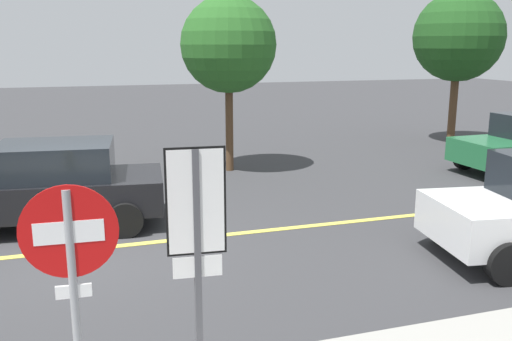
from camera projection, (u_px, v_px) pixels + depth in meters
The scene contains 7 objects.
ground_plane at pixel (83, 250), 9.30m from camera, with size 80.00×80.00×0.00m, color #38383A.
lane_marking_centre at pixel (252, 232), 10.18m from camera, with size 28.00×0.16×0.01m, color #E0D14C.
stop_sign at pixel (72, 275), 4.37m from camera, with size 0.76×0.07×2.34m.
speed_limit_sign at pixel (197, 230), 4.94m from camera, with size 0.54×0.07×2.52m.
car_black_behind_van at pixel (49, 185), 10.35m from camera, with size 4.50×2.39×1.61m.
tree_left_verge at pixel (458, 37), 18.81m from camera, with size 3.06×3.06×5.20m.
tree_right_verge at pixel (228, 45), 14.51m from camera, with size 2.55×2.55×4.67m.
Camera 1 is at (0.15, -9.25, 3.38)m, focal length 38.64 mm.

